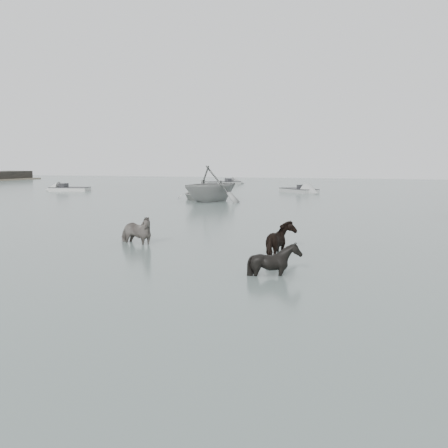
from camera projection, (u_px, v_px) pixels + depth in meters
The scene contains 9 objects.
ground at pixel (207, 259), 15.00m from camera, with size 140.00×140.00×0.00m, color #546460.
pony_pinto at pixel (135, 224), 17.67m from camera, with size 0.75×1.65×1.39m, color black.
pony_dark at pixel (282, 232), 15.81m from camera, with size 1.37×1.17×1.38m, color black.
pony_black at pixel (275, 252), 12.83m from camera, with size 1.00×1.13×1.24m, color black.
rowboat_lead at pixel (198, 194), 37.83m from camera, with size 3.04×4.25×0.88m, color beige.
rowboat_trail at pixel (211, 183), 35.73m from camera, with size 4.43×5.14×2.71m, color gray.
skiff_outer at pixel (70, 187), 48.02m from camera, with size 5.03×1.60×0.75m, color silver, non-canonical shape.
skiff_mid at pixel (299, 188), 45.87m from camera, with size 5.61×1.60×0.75m, color #9EA09D, non-canonical shape.
skiff_far at pixel (223, 181), 61.18m from camera, with size 5.84×1.60×0.75m, color gray, non-canonical shape.
Camera 1 is at (4.98, -13.89, 2.96)m, focal length 40.00 mm.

